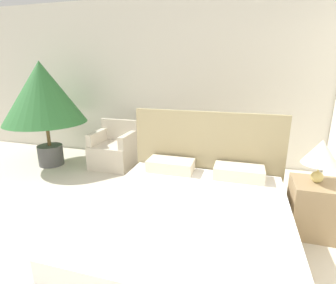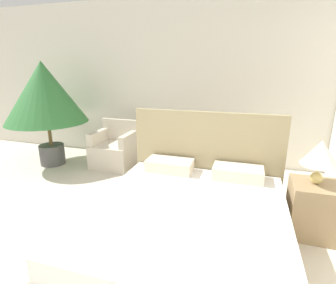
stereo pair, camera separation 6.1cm
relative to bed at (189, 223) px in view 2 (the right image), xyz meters
name	(u,v)px [view 2 (the right image)]	position (x,y,z in m)	size (l,w,h in m)	color
wall_back	(170,82)	(-0.96, 2.56, 1.17)	(10.00, 0.06, 2.90)	silver
bed	(189,223)	(0.00, 0.00, 0.00)	(1.82, 2.01, 1.21)	#8C7A5B
armchair_near_window_left	(114,151)	(-1.76, 1.79, -0.01)	(0.70, 0.63, 0.80)	beige
armchair_near_window_right	(169,157)	(-0.75, 1.79, -0.01)	(0.73, 0.67, 0.80)	beige
potted_palm	(45,94)	(-2.90, 1.55, 0.98)	(1.38, 1.38, 1.82)	#4C4C4C
nightstand	(314,209)	(1.20, 0.62, 0.01)	(0.49, 0.46, 0.57)	#937A56
table_lamp	(320,154)	(1.18, 0.63, 0.61)	(0.35, 0.35, 0.45)	tan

